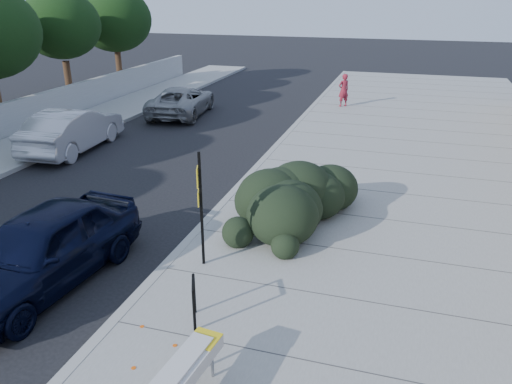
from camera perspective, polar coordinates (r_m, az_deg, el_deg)
ground at (r=11.40m, az=-10.58°, el=-9.12°), size 120.00×120.00×0.00m
sidewalk_near at (r=14.74m, az=18.82°, el=-2.16°), size 11.20×50.00×0.15m
curb_near at (r=15.47m, az=-2.23°, el=0.26°), size 0.22×50.00×0.17m
curb_far at (r=19.49m, az=-25.09°, el=2.79°), size 0.22×50.00×0.17m
tree_far_e at (r=28.45m, az=-21.43°, el=17.34°), size 4.00×4.00×5.90m
tree_far_f at (r=32.56m, az=-15.90°, el=18.41°), size 4.40×4.40×6.07m
bench at (r=7.64m, az=-9.33°, el=-20.70°), size 0.71×2.24×0.67m
bike_rack at (r=9.31m, az=-7.11°, el=-11.86°), size 0.27×0.54×0.85m
sign_post at (r=10.69m, az=-6.38°, el=-1.20°), size 0.15×0.29×2.62m
hedge at (r=13.15m, az=4.66°, el=0.34°), size 2.65×4.62×1.66m
sedan_navy at (r=11.36m, az=-23.24°, el=-5.99°), size 2.37×5.03×1.66m
wagon_silver at (r=20.68m, az=-20.21°, el=6.70°), size 2.08×5.10×1.65m
suv_silver at (r=25.50m, az=-8.50°, el=10.27°), size 2.99×5.37×1.42m
pedestrian at (r=26.88m, az=9.98°, el=11.39°), size 0.73×0.71×1.69m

